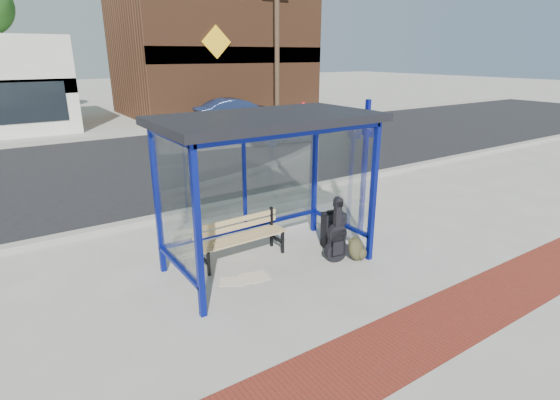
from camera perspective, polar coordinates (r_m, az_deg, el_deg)
ground at (r=7.18m, az=-1.44°, el=-8.42°), size 120.00×120.00×0.00m
brick_paver_strip at (r=5.49m, az=14.07°, el=-18.43°), size 60.00×1.00×0.01m
curb_near at (r=9.54m, az=-10.82°, el=-1.37°), size 60.00×0.25×0.12m
street_asphalt at (r=14.22m, az=-19.03°, el=4.30°), size 60.00×10.00×0.00m
curb_far at (r=19.10m, az=-23.20°, el=7.43°), size 60.00×0.25×0.12m
far_sidewalk at (r=20.96m, az=-24.23°, el=8.01°), size 60.00×4.00×0.01m
bus_shelter at (r=6.57m, az=-1.92°, el=8.13°), size 3.30×1.80×2.42m
storefront_brown at (r=26.49m, az=-8.70°, el=18.23°), size 10.00×7.08×6.40m
tree_right at (r=31.78m, az=-3.93°, el=22.47°), size 3.60×3.60×7.03m
utility_pole_east at (r=22.56m, az=-0.39°, el=20.71°), size 1.60×0.24×8.00m
bench at (r=7.24m, az=-5.22°, el=-4.62°), size 1.58×0.42×0.74m
guitar_bag at (r=7.19m, az=7.40°, el=-5.16°), size 0.40×0.17×1.05m
suitcase at (r=7.79m, az=6.99°, el=-3.82°), size 0.44×0.34×0.68m
backpack at (r=7.37m, az=10.03°, el=-6.40°), size 0.38×0.36×0.39m
sign_post at (r=8.12m, az=11.05°, el=5.05°), size 0.10×0.31×2.51m
newspaper_a at (r=6.72m, az=-6.29°, el=-10.54°), size 0.46×0.44×0.01m
newspaper_b at (r=6.80m, az=-3.23°, el=-10.07°), size 0.29×0.35×0.01m
newspaper_c at (r=6.81m, az=-3.37°, el=-10.01°), size 0.49×0.42×0.01m
parked_car at (r=20.82m, az=-5.52°, el=11.29°), size 4.10×1.81×1.31m
fire_hydrant at (r=24.56m, az=3.04°, el=11.89°), size 0.35×0.23×0.77m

